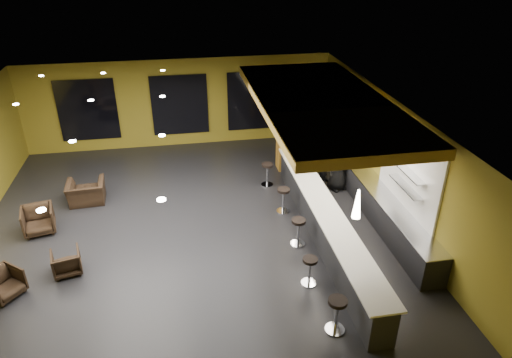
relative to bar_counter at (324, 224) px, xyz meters
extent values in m
cube|color=black|center=(-3.65, 1.00, -0.55)|extent=(12.00, 13.00, 0.10)
cube|color=black|center=(-3.65, 1.00, 3.05)|extent=(12.00, 13.00, 0.10)
cube|color=olive|center=(-3.65, 7.55, 1.25)|extent=(12.00, 0.10, 3.50)
cube|color=olive|center=(2.40, 1.00, 1.25)|extent=(0.10, 13.00, 3.50)
cube|color=#B08733|center=(0.35, 2.00, 2.86)|extent=(3.60, 8.00, 0.28)
cube|color=black|center=(-7.15, 7.44, 1.20)|extent=(2.20, 0.06, 2.40)
cube|color=black|center=(-3.65, 7.44, 1.20)|extent=(2.20, 0.06, 2.40)
cube|color=black|center=(-0.65, 7.44, 1.20)|extent=(2.20, 0.06, 2.40)
cube|color=white|center=(2.31, 0.00, 1.50)|extent=(0.06, 3.20, 2.40)
cube|color=black|center=(0.00, 0.00, 0.00)|extent=(0.60, 8.00, 1.00)
cube|color=silver|center=(0.00, 0.00, 0.52)|extent=(0.78, 8.10, 0.05)
cube|color=black|center=(2.00, 0.50, -0.07)|extent=(0.70, 6.00, 0.86)
cube|color=silver|center=(2.00, 0.50, 0.39)|extent=(0.72, 6.00, 0.03)
cube|color=silver|center=(2.17, -0.20, 1.10)|extent=(0.30, 1.50, 0.03)
cube|color=silver|center=(2.17, -0.20, 1.55)|extent=(0.30, 1.50, 0.03)
cube|color=#9E6B23|center=(0.00, 4.60, 1.25)|extent=(0.60, 0.60, 3.50)
cone|color=white|center=(0.00, -2.00, 1.85)|extent=(0.20, 0.20, 0.70)
cone|color=white|center=(0.00, 0.50, 1.85)|extent=(0.20, 0.20, 0.70)
cone|color=white|center=(0.00, 3.00, 1.85)|extent=(0.20, 0.20, 0.70)
imported|color=black|center=(0.78, 2.96, 0.27)|extent=(0.66, 0.55, 1.53)
imported|color=black|center=(1.03, 3.36, 0.35)|extent=(1.00, 0.89, 1.70)
imported|color=black|center=(1.38, 2.75, 0.40)|extent=(1.02, 0.83, 1.81)
imported|color=black|center=(-8.11, -0.87, -0.16)|extent=(1.05, 1.04, 0.69)
imported|color=black|center=(-6.82, -0.23, -0.18)|extent=(0.82, 0.83, 0.63)
imported|color=black|center=(-7.94, 1.81, -0.11)|extent=(1.01, 1.02, 0.78)
imported|color=black|center=(-6.83, 3.29, -0.13)|extent=(1.19, 1.06, 0.74)
cylinder|color=silver|center=(-0.77, -3.30, -0.48)|extent=(0.43, 0.43, 0.03)
cylinder|color=silver|center=(-0.77, -3.30, -0.10)|extent=(0.08, 0.08, 0.76)
cylinder|color=black|center=(-0.77, -3.30, 0.31)|extent=(0.41, 0.41, 0.09)
cylinder|color=silver|center=(-0.91, -1.73, -0.49)|extent=(0.38, 0.38, 0.03)
cylinder|color=silver|center=(-0.91, -1.73, -0.15)|extent=(0.07, 0.07, 0.67)
cylinder|color=black|center=(-0.91, -1.73, 0.22)|extent=(0.36, 0.36, 0.08)
cylinder|color=silver|center=(-0.76, -0.10, -0.48)|extent=(0.41, 0.41, 0.03)
cylinder|color=silver|center=(-0.76, -0.10, -0.12)|extent=(0.07, 0.07, 0.72)
cylinder|color=black|center=(-0.76, -0.10, 0.27)|extent=(0.39, 0.39, 0.08)
cylinder|color=silver|center=(-0.77, 1.64, -0.48)|extent=(0.41, 0.41, 0.03)
cylinder|color=silver|center=(-0.77, 1.64, -0.12)|extent=(0.07, 0.07, 0.71)
cylinder|color=black|center=(-0.77, 1.64, 0.26)|extent=(0.39, 0.39, 0.08)
cylinder|color=silver|center=(-0.92, 3.42, -0.48)|extent=(0.41, 0.41, 0.03)
cylinder|color=silver|center=(-0.92, 3.42, -0.12)|extent=(0.07, 0.07, 0.72)
cylinder|color=black|center=(-0.92, 3.42, 0.27)|extent=(0.39, 0.39, 0.08)
camera|label=1|loc=(-3.72, -10.11, 7.04)|focal=32.00mm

